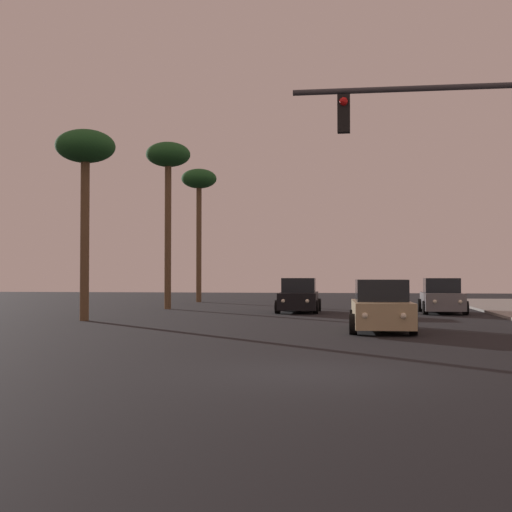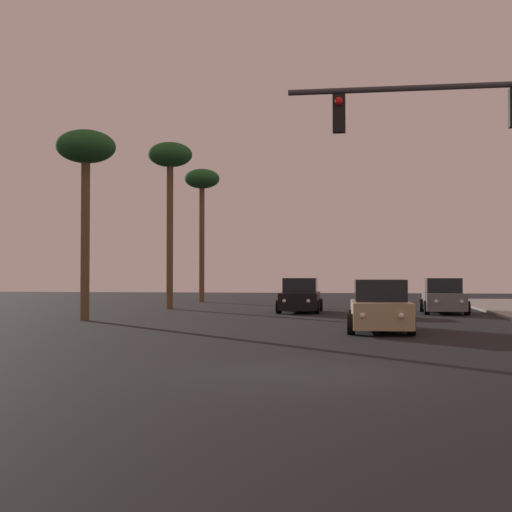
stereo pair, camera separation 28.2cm
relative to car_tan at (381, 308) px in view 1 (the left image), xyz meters
name	(u,v)px [view 1 (the left image)]	position (x,y,z in m)	size (l,w,h in m)	color
ground_plane	(313,373)	(-1.62, -10.11, -0.76)	(120.00, 120.00, 0.00)	black
car_tan	(381,308)	(0.00, 0.00, 0.00)	(2.04, 4.34, 1.68)	tan
car_grey	(442,297)	(3.26, 11.58, 0.00)	(2.04, 4.33, 1.68)	slate
car_black	(299,297)	(-3.58, 11.51, 0.00)	(2.04, 4.33, 1.68)	black
palm_tree_far	(199,186)	(-11.35, 23.89, 7.11)	(2.40, 2.40, 9.06)	brown
palm_tree_near	(85,155)	(-11.58, 3.89, 5.88)	(2.40, 2.40, 7.67)	brown
palm_tree_mid	(168,164)	(-10.83, 13.89, 7.07)	(2.40, 2.40, 9.01)	brown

